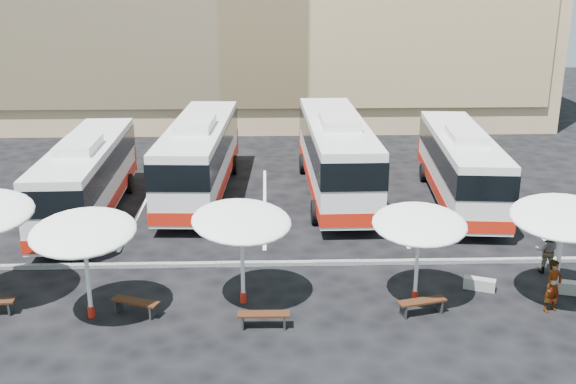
{
  "coord_description": "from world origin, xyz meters",
  "views": [
    {
      "loc": [
        0.13,
        -23.68,
        10.73
      ],
      "look_at": [
        1.0,
        3.0,
        2.2
      ],
      "focal_mm": 42.0,
      "sensor_mm": 36.0,
      "label": 1
    }
  ],
  "objects_px": {
    "conc_bench_0": "(479,284)",
    "conc_bench_1": "(570,288)",
    "passenger_0": "(553,286)",
    "passenger_1": "(547,251)",
    "bus_3": "(460,164)",
    "sunshade_1": "(83,232)",
    "bus_0": "(87,175)",
    "wood_bench_3": "(422,303)",
    "wood_bench_1": "(135,304)",
    "bus_2": "(336,152)",
    "sunshade_2": "(242,222)",
    "wood_bench_2": "(264,317)",
    "bus_1": "(200,154)",
    "sunshade_4": "(564,218)",
    "sunshade_3": "(419,224)"
  },
  "relations": [
    {
      "from": "conc_bench_0",
      "to": "conc_bench_1",
      "type": "distance_m",
      "value": 3.13
    },
    {
      "from": "passenger_0",
      "to": "passenger_1",
      "type": "xyz_separation_m",
      "value": [
        1.05,
        3.06,
        -0.04
      ]
    },
    {
      "from": "bus_3",
      "to": "sunshade_1",
      "type": "height_order",
      "value": "bus_3"
    },
    {
      "from": "bus_0",
      "to": "wood_bench_3",
      "type": "relative_size",
      "value": 7.09
    },
    {
      "from": "wood_bench_1",
      "to": "wood_bench_3",
      "type": "distance_m",
      "value": 9.53
    },
    {
      "from": "bus_2",
      "to": "sunshade_2",
      "type": "distance_m",
      "value": 13.01
    },
    {
      "from": "wood_bench_2",
      "to": "conc_bench_1",
      "type": "height_order",
      "value": "wood_bench_2"
    },
    {
      "from": "conc_bench_0",
      "to": "bus_0",
      "type": "bearing_deg",
      "value": 152.08
    },
    {
      "from": "wood_bench_1",
      "to": "passenger_0",
      "type": "bearing_deg",
      "value": -0.72
    },
    {
      "from": "bus_2",
      "to": "conc_bench_1",
      "type": "relative_size",
      "value": 11.7
    },
    {
      "from": "conc_bench_0",
      "to": "passenger_0",
      "type": "height_order",
      "value": "passenger_0"
    },
    {
      "from": "conc_bench_1",
      "to": "passenger_0",
      "type": "bearing_deg",
      "value": -133.8
    },
    {
      "from": "bus_1",
      "to": "sunshade_2",
      "type": "relative_size",
      "value": 2.94
    },
    {
      "from": "wood_bench_1",
      "to": "conc_bench_0",
      "type": "relative_size",
      "value": 1.54
    },
    {
      "from": "bus_0",
      "to": "sunshade_4",
      "type": "bearing_deg",
      "value": -29.34
    },
    {
      "from": "bus_3",
      "to": "conc_bench_0",
      "type": "xyz_separation_m",
      "value": [
        -1.94,
        -9.97,
        -1.74
      ]
    },
    {
      "from": "wood_bench_1",
      "to": "wood_bench_2",
      "type": "distance_m",
      "value": 4.39
    },
    {
      "from": "bus_0",
      "to": "passenger_1",
      "type": "distance_m",
      "value": 20.23
    },
    {
      "from": "bus_3",
      "to": "wood_bench_2",
      "type": "height_order",
      "value": "bus_3"
    },
    {
      "from": "bus_1",
      "to": "conc_bench_0",
      "type": "bearing_deg",
      "value": -43.7
    },
    {
      "from": "bus_2",
      "to": "wood_bench_3",
      "type": "relative_size",
      "value": 7.91
    },
    {
      "from": "bus_0",
      "to": "sunshade_1",
      "type": "relative_size",
      "value": 3.43
    },
    {
      "from": "sunshade_2",
      "to": "sunshade_3",
      "type": "height_order",
      "value": "sunshade_2"
    },
    {
      "from": "bus_0",
      "to": "wood_bench_3",
      "type": "distance_m",
      "value": 17.0
    },
    {
      "from": "bus_2",
      "to": "conc_bench_1",
      "type": "xyz_separation_m",
      "value": [
        7.19,
        -11.88,
        -1.97
      ]
    },
    {
      "from": "conc_bench_0",
      "to": "conc_bench_1",
      "type": "bearing_deg",
      "value": -7.77
    },
    {
      "from": "bus_0",
      "to": "bus_3",
      "type": "bearing_deg",
      "value": 3.28
    },
    {
      "from": "bus_3",
      "to": "passenger_0",
      "type": "height_order",
      "value": "bus_3"
    },
    {
      "from": "bus_3",
      "to": "sunshade_4",
      "type": "bearing_deg",
      "value": -83.12
    },
    {
      "from": "wood_bench_2",
      "to": "passenger_0",
      "type": "bearing_deg",
      "value": 5.04
    },
    {
      "from": "sunshade_1",
      "to": "conc_bench_1",
      "type": "bearing_deg",
      "value": 4.23
    },
    {
      "from": "wood_bench_3",
      "to": "conc_bench_1",
      "type": "relative_size",
      "value": 1.48
    },
    {
      "from": "sunshade_2",
      "to": "wood_bench_3",
      "type": "bearing_deg",
      "value": -9.74
    },
    {
      "from": "sunshade_2",
      "to": "sunshade_3",
      "type": "bearing_deg",
      "value": -0.55
    },
    {
      "from": "sunshade_4",
      "to": "wood_bench_2",
      "type": "distance_m",
      "value": 10.46
    },
    {
      "from": "sunshade_2",
      "to": "passenger_1",
      "type": "bearing_deg",
      "value": 10.65
    },
    {
      "from": "passenger_0",
      "to": "passenger_1",
      "type": "bearing_deg",
      "value": 45.92
    },
    {
      "from": "conc_bench_1",
      "to": "wood_bench_2",
      "type": "bearing_deg",
      "value": -169.03
    },
    {
      "from": "sunshade_3",
      "to": "passenger_1",
      "type": "xyz_separation_m",
      "value": [
        5.47,
        2.2,
        -1.96
      ]
    },
    {
      "from": "sunshade_2",
      "to": "wood_bench_1",
      "type": "height_order",
      "value": "sunshade_2"
    },
    {
      "from": "wood_bench_3",
      "to": "conc_bench_0",
      "type": "relative_size",
      "value": 1.55
    },
    {
      "from": "bus_2",
      "to": "sunshade_1",
      "type": "distance_m",
      "value": 16.14
    },
    {
      "from": "passenger_1",
      "to": "wood_bench_3",
      "type": "bearing_deg",
      "value": 48.93
    },
    {
      "from": "sunshade_3",
      "to": "sunshade_4",
      "type": "distance_m",
      "value": 4.77
    },
    {
      "from": "bus_0",
      "to": "sunshade_2",
      "type": "height_order",
      "value": "bus_0"
    },
    {
      "from": "sunshade_3",
      "to": "wood_bench_2",
      "type": "distance_m",
      "value": 6.03
    },
    {
      "from": "bus_0",
      "to": "sunshade_3",
      "type": "distance_m",
      "value": 16.37
    },
    {
      "from": "wood_bench_2",
      "to": "conc_bench_1",
      "type": "relative_size",
      "value": 1.45
    },
    {
      "from": "wood_bench_1",
      "to": "passenger_0",
      "type": "distance_m",
      "value": 13.94
    },
    {
      "from": "conc_bench_1",
      "to": "passenger_0",
      "type": "xyz_separation_m",
      "value": [
        -1.2,
        -1.25,
        0.7
      ]
    }
  ]
}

